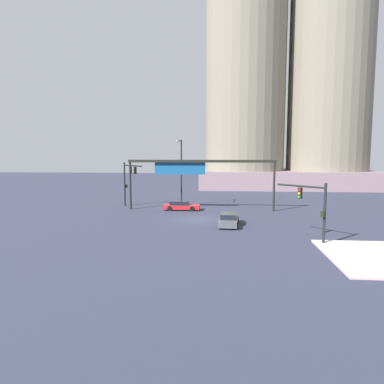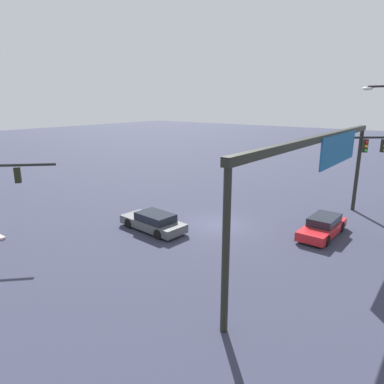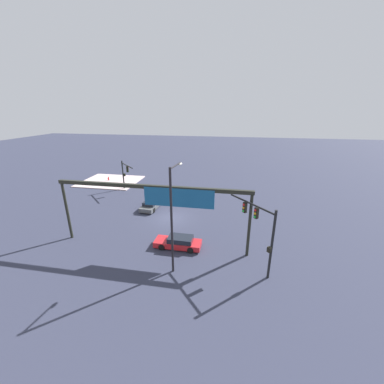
# 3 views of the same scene
# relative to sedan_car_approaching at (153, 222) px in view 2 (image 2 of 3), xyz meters

# --- Properties ---
(ground_plane) EXTENTS (186.15, 186.15, 0.00)m
(ground_plane) POSITION_rel_sedan_car_approaching_xyz_m (-3.45, 2.73, -0.58)
(ground_plane) COLOR #2E3245
(overhead_sign_gantry) EXTENTS (19.10, 0.43, 6.57)m
(overhead_sign_gantry) POSITION_rel_sedan_car_approaching_xyz_m (-4.07, 9.38, 4.88)
(overhead_sign_gantry) COLOR black
(overhead_sign_gantry) RESTS_ON ground
(sedan_car_approaching) EXTENTS (2.20, 4.89, 1.21)m
(sedan_car_approaching) POSITION_rel_sedan_car_approaching_xyz_m (0.00, 0.00, 0.00)
(sedan_car_approaching) COLOR #4E5255
(sedan_car_approaching) RESTS_ON ground
(sedan_car_waiting_far) EXTENTS (4.73, 1.85, 1.21)m
(sedan_car_waiting_far) POSITION_rel_sedan_car_approaching_xyz_m (-6.02, 9.13, -0.00)
(sedan_car_waiting_far) COLOR red
(sedan_car_waiting_far) RESTS_ON ground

